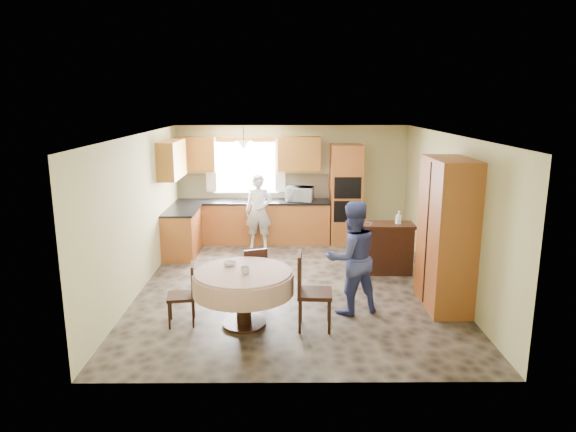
# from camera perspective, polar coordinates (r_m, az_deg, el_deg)

# --- Properties ---
(floor) EXTENTS (5.00, 6.00, 0.01)m
(floor) POSITION_cam_1_polar(r_m,az_deg,el_deg) (8.64, 0.70, -7.76)
(floor) COLOR brown
(floor) RESTS_ON ground
(ceiling) EXTENTS (5.00, 6.00, 0.01)m
(ceiling) POSITION_cam_1_polar(r_m,az_deg,el_deg) (8.11, 0.75, 9.02)
(ceiling) COLOR white
(ceiling) RESTS_ON wall_back
(wall_back) EXTENTS (5.00, 0.02, 2.50)m
(wall_back) POSITION_cam_1_polar(r_m,az_deg,el_deg) (11.23, 0.43, 3.67)
(wall_back) COLOR tan
(wall_back) RESTS_ON floor
(wall_front) EXTENTS (5.00, 0.02, 2.50)m
(wall_front) POSITION_cam_1_polar(r_m,az_deg,el_deg) (5.39, 1.34, -6.54)
(wall_front) COLOR tan
(wall_front) RESTS_ON floor
(wall_left) EXTENTS (0.02, 6.00, 2.50)m
(wall_left) POSITION_cam_1_polar(r_m,az_deg,el_deg) (8.61, -16.16, 0.32)
(wall_left) COLOR tan
(wall_left) RESTS_ON floor
(wall_right) EXTENTS (0.02, 6.00, 2.50)m
(wall_right) POSITION_cam_1_polar(r_m,az_deg,el_deg) (8.70, 17.43, 0.37)
(wall_right) COLOR tan
(wall_right) RESTS_ON floor
(window) EXTENTS (1.40, 0.03, 1.10)m
(window) POSITION_cam_1_polar(r_m,az_deg,el_deg) (11.19, -4.72, 5.40)
(window) COLOR white
(window) RESTS_ON wall_back
(curtain_left) EXTENTS (0.22, 0.02, 1.15)m
(curtain_left) POSITION_cam_1_polar(r_m,az_deg,el_deg) (11.22, -8.58, 5.58)
(curtain_left) COLOR white
(curtain_left) RESTS_ON wall_back
(curtain_right) EXTENTS (0.22, 0.02, 1.15)m
(curtain_right) POSITION_cam_1_polar(r_m,az_deg,el_deg) (11.10, -0.86, 5.65)
(curtain_right) COLOR white
(curtain_right) RESTS_ON wall_back
(base_cab_back) EXTENTS (3.30, 0.60, 0.88)m
(base_cab_back) POSITION_cam_1_polar(r_m,az_deg,el_deg) (11.12, -3.94, -0.72)
(base_cab_back) COLOR #BB6F31
(base_cab_back) RESTS_ON floor
(counter_back) EXTENTS (3.30, 0.64, 0.04)m
(counter_back) POSITION_cam_1_polar(r_m,az_deg,el_deg) (11.02, -3.98, 1.61)
(counter_back) COLOR black
(counter_back) RESTS_ON base_cab_back
(base_cab_left) EXTENTS (0.60, 1.20, 0.88)m
(base_cab_left) POSITION_cam_1_polar(r_m,az_deg,el_deg) (10.42, -11.67, -1.88)
(base_cab_left) COLOR #BB6F31
(base_cab_left) RESTS_ON floor
(counter_left) EXTENTS (0.64, 1.20, 0.04)m
(counter_left) POSITION_cam_1_polar(r_m,az_deg,el_deg) (10.32, -11.79, 0.59)
(counter_left) COLOR black
(counter_left) RESTS_ON base_cab_left
(backsplash) EXTENTS (3.30, 0.02, 0.55)m
(backsplash) POSITION_cam_1_polar(r_m,az_deg,el_deg) (11.25, -3.91, 3.29)
(backsplash) COLOR beige
(backsplash) RESTS_ON wall_back
(wall_cab_left) EXTENTS (0.85, 0.33, 0.72)m
(wall_cab_left) POSITION_cam_1_polar(r_m,az_deg,el_deg) (11.14, -10.23, 6.81)
(wall_cab_left) COLOR #BD812F
(wall_cab_left) RESTS_ON wall_back
(wall_cab_right) EXTENTS (0.90, 0.33, 0.72)m
(wall_cab_right) POSITION_cam_1_polar(r_m,az_deg,el_deg) (10.98, 1.24, 6.93)
(wall_cab_right) COLOR #BD812F
(wall_cab_right) RESTS_ON wall_back
(wall_cab_side) EXTENTS (0.33, 1.20, 0.72)m
(wall_cab_side) POSITION_cam_1_polar(r_m,az_deg,el_deg) (10.18, -12.80, 6.15)
(wall_cab_side) COLOR #BD812F
(wall_cab_side) RESTS_ON wall_left
(oven_tower) EXTENTS (0.66, 0.62, 2.12)m
(oven_tower) POSITION_cam_1_polar(r_m,az_deg,el_deg) (11.03, 6.44, 2.42)
(oven_tower) COLOR #BB6F31
(oven_tower) RESTS_ON floor
(oven_upper) EXTENTS (0.56, 0.01, 0.45)m
(oven_upper) POSITION_cam_1_polar(r_m,az_deg,el_deg) (10.69, 6.66, 3.12)
(oven_upper) COLOR black
(oven_upper) RESTS_ON oven_tower
(oven_lower) EXTENTS (0.56, 0.01, 0.45)m
(oven_lower) POSITION_cam_1_polar(r_m,az_deg,el_deg) (10.79, 6.59, 0.50)
(oven_lower) COLOR black
(oven_lower) RESTS_ON oven_tower
(pendant) EXTENTS (0.36, 0.36, 0.18)m
(pendant) POSITION_cam_1_polar(r_m,az_deg,el_deg) (10.66, -4.96, 7.84)
(pendant) COLOR beige
(pendant) RESTS_ON ceiling
(sideboard) EXTENTS (1.19, 0.51, 0.84)m
(sideboard) POSITION_cam_1_polar(r_m,az_deg,el_deg) (9.31, 10.12, -3.70)
(sideboard) COLOR #34170E
(sideboard) RESTS_ON floor
(space_heater) EXTENTS (0.40, 0.29, 0.52)m
(space_heater) POSITION_cam_1_polar(r_m,az_deg,el_deg) (9.36, 10.34, -4.66)
(space_heater) COLOR black
(space_heater) RESTS_ON floor
(cupboard) EXTENTS (0.58, 1.17, 2.22)m
(cupboard) POSITION_cam_1_polar(r_m,az_deg,el_deg) (7.86, 17.25, -1.94)
(cupboard) COLOR #BB6F31
(cupboard) RESTS_ON floor
(dining_table) EXTENTS (1.37, 1.37, 0.78)m
(dining_table) POSITION_cam_1_polar(r_m,az_deg,el_deg) (7.03, -4.99, -7.45)
(dining_table) COLOR #34170E
(dining_table) RESTS_ON floor
(chair_left) EXTENTS (0.42, 0.42, 0.86)m
(chair_left) POSITION_cam_1_polar(r_m,az_deg,el_deg) (7.24, -11.27, -8.17)
(chair_left) COLOR #34170E
(chair_left) RESTS_ON floor
(chair_back) EXTENTS (0.48, 0.48, 0.87)m
(chair_back) POSITION_cam_1_polar(r_m,az_deg,el_deg) (7.83, -3.78, -6.26)
(chair_back) COLOR #34170E
(chair_back) RESTS_ON floor
(chair_right) EXTENTS (0.48, 0.48, 1.05)m
(chair_right) POSITION_cam_1_polar(r_m,az_deg,el_deg) (6.95, 2.29, -7.87)
(chair_right) COLOR #34170E
(chair_right) RESTS_ON floor
(framed_picture) EXTENTS (0.06, 0.54, 0.45)m
(framed_picture) POSITION_cam_1_polar(r_m,az_deg,el_deg) (9.93, 15.00, 4.69)
(framed_picture) COLOR gold
(framed_picture) RESTS_ON wall_right
(microwave) EXTENTS (0.62, 0.47, 0.31)m
(microwave) POSITION_cam_1_polar(r_m,az_deg,el_deg) (10.92, 1.29, 2.47)
(microwave) COLOR silver
(microwave) RESTS_ON counter_back
(person_sink) EXTENTS (0.58, 0.39, 1.54)m
(person_sink) POSITION_cam_1_polar(r_m,az_deg,el_deg) (10.64, -3.27, 0.51)
(person_sink) COLOR silver
(person_sink) RESTS_ON floor
(person_dining) EXTENTS (0.97, 0.86, 1.65)m
(person_dining) POSITION_cam_1_polar(r_m,az_deg,el_deg) (7.42, 7.08, -4.61)
(person_dining) COLOR #3B4482
(person_dining) RESTS_ON floor
(bowl_sideboard) EXTENTS (0.31, 0.31, 0.06)m
(bowl_sideboard) POSITION_cam_1_polar(r_m,az_deg,el_deg) (9.14, 8.49, -1.00)
(bowl_sideboard) COLOR #B2B2B2
(bowl_sideboard) RESTS_ON sideboard
(bottle_sideboard) EXTENTS (0.13, 0.13, 0.28)m
(bottle_sideboard) POSITION_cam_1_polar(r_m,az_deg,el_deg) (9.23, 12.17, -0.31)
(bottle_sideboard) COLOR silver
(bottle_sideboard) RESTS_ON sideboard
(cup_table) EXTENTS (0.16, 0.16, 0.10)m
(cup_table) POSITION_cam_1_polar(r_m,az_deg,el_deg) (6.84, -4.77, -6.04)
(cup_table) COLOR #B2B2B2
(cup_table) RESTS_ON dining_table
(bowl_table) EXTENTS (0.18, 0.18, 0.05)m
(bowl_table) POSITION_cam_1_polar(r_m,az_deg,el_deg) (7.20, -6.46, -5.32)
(bowl_table) COLOR #B2B2B2
(bowl_table) RESTS_ON dining_table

